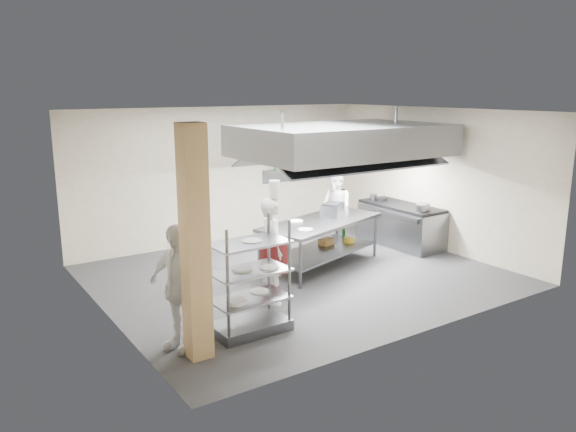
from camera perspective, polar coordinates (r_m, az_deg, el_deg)
floor at (r=10.45m, az=1.12°, el=-6.06°), size 7.00×7.00×0.00m
ceiling at (r=9.89m, az=1.19°, el=10.61°), size 7.00×7.00×0.00m
wall_back at (r=12.60m, az=-6.69°, el=4.16°), size 7.00×0.00×7.00m
wall_left at (r=8.60m, az=-18.36°, el=-0.51°), size 0.00×6.00×6.00m
wall_right at (r=12.37m, az=14.60°, el=3.67°), size 0.00×6.00×6.00m
column at (r=7.05m, az=-9.43°, el=-2.88°), size 0.30×0.30×3.00m
exhaust_hood at (r=11.03m, az=5.57°, el=7.66°), size 4.00×2.50×0.60m
hood_strip_a at (r=10.52m, az=1.71°, el=5.71°), size 1.60×0.12×0.04m
hood_strip_b at (r=11.65m, az=8.99°, el=6.26°), size 1.60×0.12×0.04m
wall_shelf at (r=13.38m, az=0.52°, el=4.76°), size 1.50×0.28×0.04m
island at (r=10.88m, az=3.34°, el=-2.80°), size 2.86×1.84×0.91m
island_worktop at (r=10.78m, az=3.37°, el=-0.62°), size 2.86×1.84×0.06m
island_undershelf at (r=10.93m, az=3.33°, el=-3.58°), size 2.63×1.67×0.04m
pass_rack at (r=7.90m, az=-3.91°, el=-6.21°), size 1.09×0.65×1.63m
cooking_range at (r=12.62m, az=11.36°, el=-1.00°), size 0.80×2.00×0.84m
range_top at (r=12.52m, az=11.45°, el=1.00°), size 0.78×1.96×0.06m
chef_head at (r=8.94m, az=-1.60°, el=-3.54°), size 0.58×0.72×1.73m
chef_line at (r=12.38m, az=4.84°, el=0.81°), size 0.68×0.84×1.63m
chef_plating at (r=7.51m, az=-11.05°, el=-7.13°), size 0.78×1.08×1.71m
griddle at (r=11.19m, az=4.53°, el=0.62°), size 0.59×0.56×0.23m
wicker_basket at (r=11.29m, az=3.91°, el=-2.61°), size 0.32×0.26×0.13m
stockpot at (r=11.86m, az=13.38°, el=0.79°), size 0.23×0.23×0.16m
plate_stack at (r=8.00m, az=-3.88°, el=-8.17°), size 0.28×0.28×0.05m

